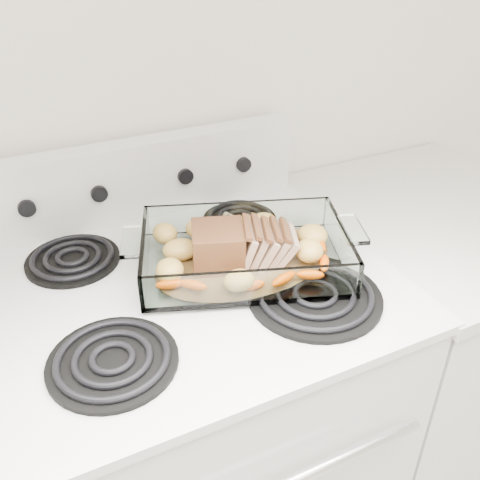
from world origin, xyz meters
name	(u,v)px	position (x,y,z in m)	size (l,w,h in m)	color
electric_range	(198,431)	(0.00, 1.66, 0.48)	(0.78, 0.70, 1.12)	silver
counter_right	(412,350)	(0.67, 1.66, 0.47)	(0.58, 0.68, 0.93)	silver
baking_dish	(244,257)	(0.12, 1.64, 0.96)	(0.40, 0.26, 0.08)	white
pork_roast	(235,248)	(0.10, 1.64, 0.99)	(0.21, 0.10, 0.08)	brown
roast_vegetables	(235,245)	(0.11, 1.68, 0.97)	(0.37, 0.20, 0.04)	#EA4D00
wooden_spoon	(281,240)	(0.23, 1.69, 0.95)	(0.12, 0.24, 0.02)	tan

